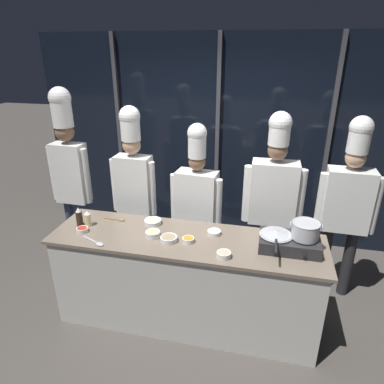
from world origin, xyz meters
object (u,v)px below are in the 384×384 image
Objects in this scene: squeeze_bottle_oil at (88,219)px; chef_apprentice at (347,200)px; prep_bowl_chicken at (153,221)px; serving_spoon_solid at (119,219)px; frying_pan at (276,233)px; chef_line at (197,198)px; prep_bowl_ginger at (153,234)px; chef_head at (69,164)px; portable_stove at (289,242)px; prep_bowl_noodles at (214,232)px; serving_spoon_slotted at (97,243)px; prep_bowl_chili_flakes at (82,229)px; prep_bowl_carrots at (188,239)px; stock_pot at (305,230)px; prep_bowl_mushrooms at (169,238)px; prep_bowl_shrimp at (224,254)px; squeeze_bottle_soy at (79,217)px; chef_pastry at (273,194)px; chef_sous at (134,180)px.

chef_apprentice is (2.45, 0.74, 0.11)m from squeeze_bottle_oil.
prep_bowl_chicken is 0.76× the size of serving_spoon_solid.
frying_pan is 0.26× the size of chef_line.
prep_bowl_ginger is 1.44m from chef_head.
portable_stove is 0.26× the size of chef_apprentice.
chef_line is (-0.28, 0.54, 0.08)m from prep_bowl_noodles.
chef_line reaches higher than prep_bowl_chicken.
portable_stove is 1.67m from serving_spoon_slotted.
prep_bowl_ginger is 0.07× the size of chef_apprentice.
frying_pan is 1.05m from chef_line.
portable_stove is at bearing 152.01° from chef_line.
chef_line is (1.46, 0.02, -0.28)m from chef_head.
chef_head reaches higher than prep_bowl_chili_flakes.
prep_bowl_carrots is 0.06× the size of chef_apprentice.
prep_bowl_noodles is (-0.78, 0.09, -0.17)m from stock_pot.
prep_bowl_mushrooms is at bearing -14.13° from prep_bowl_ginger.
prep_bowl_chili_flakes is 0.90× the size of prep_bowl_shrimp.
prep_bowl_carrots is 0.06× the size of chef_line.
chef_apprentice is (1.44, 0.82, 0.17)m from prep_bowl_carrots.
prep_bowl_shrimp is (1.43, -0.23, -0.06)m from squeeze_bottle_soy.
squeeze_bottle_soy is at bearing 21.63° from chef_pastry.
serving_spoon_solid is 2.29m from chef_apprentice.
frying_pan is 0.23× the size of chef_head.
chef_sous reaches higher than serving_spoon_slotted.
prep_bowl_carrots is 0.80m from serving_spoon_slotted.
chef_apprentice reaches higher than prep_bowl_carrots.
chef_head reaches higher than prep_bowl_ginger.
chef_pastry is at bearing 25.21° from prep_bowl_chicken.
chef_line is 1.52m from chef_apprentice.
prep_bowl_shrimp is at bearing 43.61° from chef_apprentice.
portable_stove reaches higher than prep_bowl_ginger.
squeeze_bottle_oil is (-1.88, -0.01, 0.02)m from portable_stove.
prep_bowl_noodles is (-0.55, 0.10, -0.12)m from frying_pan.
prep_bowl_noodles is at bearing 29.38° from prep_bowl_mushrooms.
chef_line is (-0.83, 0.64, -0.04)m from frying_pan.
serving_spoon_slotted is at bearing 59.27° from chef_line.
chef_apprentice reaches higher than serving_spoon_solid.
prep_bowl_chicken is at bearing 171.76° from frying_pan.
stock_pot is 1.60× the size of squeeze_bottle_oil.
prep_bowl_shrimp reaches higher than prep_bowl_chicken.
serving_spoon_slotted is at bearing -34.90° from prep_bowl_chili_flakes.
prep_bowl_ginger is (0.68, -0.06, -0.04)m from squeeze_bottle_oil.
squeeze_bottle_oil is 1.27× the size of prep_bowl_noodles.
squeeze_bottle_soy is 0.10× the size of chef_apprentice.
prep_bowl_chili_flakes is at bearing -177.51° from prep_bowl_carrots.
prep_bowl_ginger is (0.67, 0.06, 0.01)m from prep_bowl_chili_flakes.
portable_stove is at bearing 2.64° from frying_pan.
prep_bowl_carrots is at bearing 153.90° from prep_bowl_shrimp.
prep_bowl_ginger reaches higher than prep_bowl_noodles.
portable_stove is 3.65× the size of prep_bowl_ginger.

